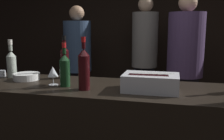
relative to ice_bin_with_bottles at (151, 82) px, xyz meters
name	(u,v)px	position (x,y,z in m)	size (l,w,h in m)	color
wall_back_chalkboard	(147,27)	(-0.29, 2.51, 0.37)	(6.40, 0.06, 2.80)	black
ice_bin_with_bottles	(151,82)	(0.00, 0.00, 0.00)	(0.38, 0.25, 0.13)	silver
bowl_white	(26,76)	(-1.04, 0.13, -0.04)	(0.22, 0.22, 0.05)	white
wine_glass	(53,72)	(-0.73, 0.00, 0.04)	(0.08, 0.08, 0.14)	silver
candle_votive	(1,73)	(-1.33, 0.19, -0.04)	(0.08, 0.08, 0.05)	silver
red_wine_bottle_tall	(84,68)	(-0.45, -0.07, 0.09)	(0.08, 0.08, 0.37)	black
red_wine_bottle_burgundy	(65,69)	(-0.63, -0.01, 0.07)	(0.08, 0.08, 0.32)	#143319
white_wine_bottle	(11,62)	(-1.22, 0.19, 0.07)	(0.08, 0.08, 0.33)	#9EA899
red_wine_bottle_black_foil	(65,60)	(-0.75, 0.27, 0.09)	(0.07, 0.07, 0.36)	black
person_in_hoodie	(145,54)	(-0.25, 1.85, -0.02)	(0.36, 0.36, 1.81)	black
person_blond_tee	(185,63)	(0.28, 1.36, -0.05)	(0.42, 0.42, 1.77)	black
person_grey_polo	(78,60)	(-1.19, 1.64, -0.09)	(0.39, 0.39, 1.69)	black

